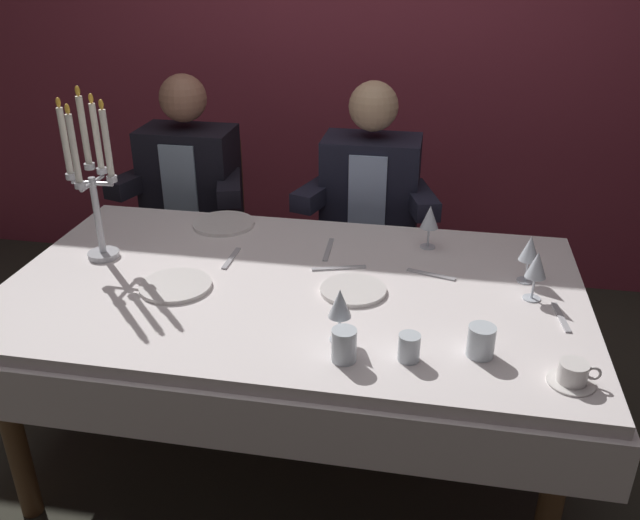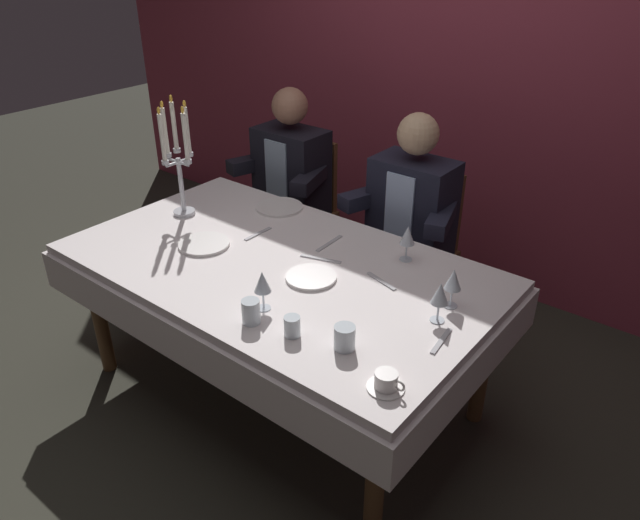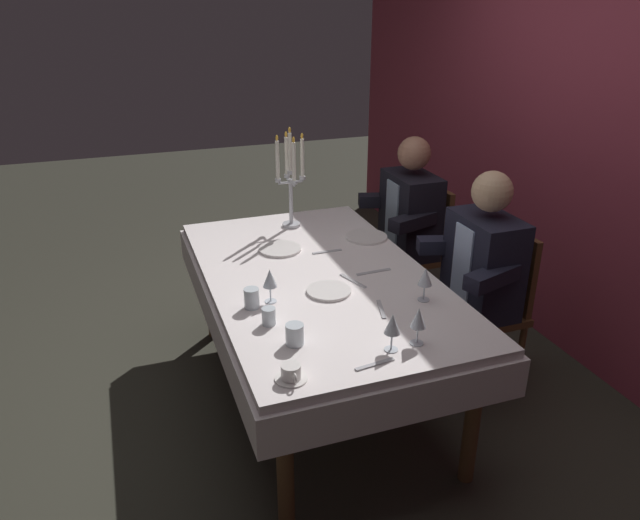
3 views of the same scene
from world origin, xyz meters
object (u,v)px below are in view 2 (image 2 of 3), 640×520
(dinner_plate_0, at_px, (311,277))
(wine_glass_3, at_px, (408,236))
(dinner_plate_1, at_px, (204,244))
(water_tumbler_1, at_px, (251,312))
(dining_table, at_px, (278,285))
(water_tumbler_0, at_px, (345,337))
(seated_diner_1, at_px, (413,208))
(seated_diner_0, at_px, (292,172))
(coffee_cup_0, at_px, (386,382))
(water_tumbler_2, at_px, (292,326))
(wine_glass_0, at_px, (440,294))
(wine_glass_1, at_px, (453,281))
(wine_glass_2, at_px, (262,283))
(candelabra, at_px, (178,160))
(dinner_plate_2, at_px, (280,207))

(dinner_plate_0, xyz_separation_m, wine_glass_3, (0.22, 0.39, 0.11))
(dinner_plate_1, bearing_deg, dinner_plate_0, 7.63)
(water_tumbler_1, bearing_deg, dining_table, 120.24)
(water_tumbler_0, distance_m, seated_diner_1, 1.27)
(dinner_plate_0, bearing_deg, seated_diner_0, 134.55)
(wine_glass_3, relative_size, seated_diner_0, 0.13)
(dining_table, xyz_separation_m, dinner_plate_0, (0.21, -0.02, 0.13))
(water_tumbler_1, distance_m, coffee_cup_0, 0.59)
(water_tumbler_2, bearing_deg, water_tumbler_0, 16.70)
(dinner_plate_1, distance_m, wine_glass_0, 1.15)
(wine_glass_0, distance_m, wine_glass_3, 0.47)
(water_tumbler_1, distance_m, seated_diner_0, 1.58)
(wine_glass_1, height_order, seated_diner_1, seated_diner_1)
(wine_glass_2, bearing_deg, water_tumbler_0, -0.70)
(wine_glass_2, bearing_deg, dining_table, 124.03)
(candelabra, bearing_deg, wine_glass_1, 3.28)
(wine_glass_0, height_order, water_tumbler_1, wine_glass_0)
(seated_diner_1, bearing_deg, coffee_cup_0, -62.41)
(wine_glass_3, bearing_deg, dinner_plate_1, -149.78)
(dinner_plate_0, bearing_deg, dinner_plate_1, -172.37)
(water_tumbler_2, bearing_deg, dinner_plate_1, 160.63)
(dinner_plate_0, bearing_deg, candelabra, 174.16)
(seated_diner_0, distance_m, seated_diner_1, 0.84)
(water_tumbler_2, height_order, coffee_cup_0, water_tumbler_2)
(candelabra, distance_m, dinner_plate_0, 0.96)
(water_tumbler_0, relative_size, seated_diner_1, 0.07)
(wine_glass_3, bearing_deg, water_tumbler_0, -76.17)
(water_tumbler_2, relative_size, seated_diner_1, 0.06)
(water_tumbler_2, distance_m, coffee_cup_0, 0.42)
(wine_glass_3, height_order, water_tumbler_0, wine_glass_3)
(wine_glass_0, distance_m, wine_glass_1, 0.12)
(wine_glass_1, xyz_separation_m, water_tumbler_2, (-0.35, -0.53, -0.08))
(wine_glass_2, bearing_deg, seated_diner_1, 92.31)
(wine_glass_2, bearing_deg, water_tumbler_1, -73.96)
(dinner_plate_2, relative_size, seated_diner_0, 0.20)
(water_tumbler_0, bearing_deg, seated_diner_0, 136.96)
(wine_glass_3, distance_m, water_tumbler_0, 0.71)
(wine_glass_0, relative_size, water_tumbler_2, 2.10)
(dinner_plate_0, relative_size, water_tumbler_2, 2.75)
(dining_table, distance_m, water_tumbler_1, 0.49)
(candelabra, relative_size, dinner_plate_1, 2.56)
(dining_table, distance_m, water_tumbler_0, 0.69)
(wine_glass_2, bearing_deg, candelabra, 157.37)
(dining_table, relative_size, seated_diner_0, 1.56)
(dinner_plate_2, bearing_deg, coffee_cup_0, -34.54)
(water_tumbler_1, relative_size, seated_diner_1, 0.08)
(wine_glass_0, relative_size, wine_glass_2, 1.00)
(water_tumbler_1, bearing_deg, candelabra, 153.17)
(dinner_plate_2, xyz_separation_m, water_tumbler_1, (0.61, -0.83, 0.04))
(seated_diner_0, bearing_deg, wine_glass_3, -24.76)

